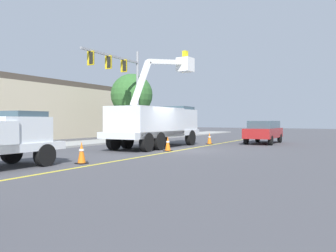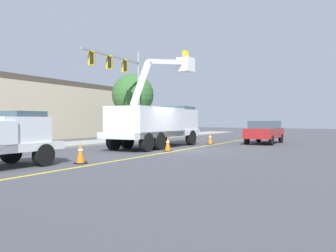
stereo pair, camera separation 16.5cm
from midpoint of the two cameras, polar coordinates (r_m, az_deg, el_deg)
name	(u,v)px [view 1 (the left image)]	position (r m, az deg, el deg)	size (l,w,h in m)	color
ground	(179,150)	(19.55, 1.61, -4.11)	(120.00, 120.00, 0.00)	#47474C
sidewalk_far_side	(69,144)	(24.66, -16.46, -2.96)	(60.00, 3.60, 0.12)	#9E9E99
lane_centre_stripe	(179,150)	(19.55, 1.61, -4.09)	(50.00, 0.16, 0.01)	yellow
utility_bucket_truck	(157,122)	(21.75, -2.04, 0.61)	(8.39, 3.28, 6.25)	silver
passing_minivan	(264,130)	(26.37, 15.57, -0.72)	(4.95, 2.33, 1.69)	maroon
traffic_cone_mid_front	(82,153)	(13.96, -14.58, -4.35)	(0.40, 0.40, 0.89)	black
traffic_cone_mid_rear	(168,144)	(19.04, -0.29, -2.97)	(0.40, 0.40, 0.85)	black
traffic_cone_trailing	(209,138)	(24.85, 6.76, -2.07)	(0.40, 0.40, 0.85)	black
traffic_signal_mast	(122,76)	(27.83, -7.87, 8.31)	(7.00, 0.93, 7.64)	gray
commercial_building_backdrop	(28,110)	(36.13, -22.53, 2.44)	(22.78, 11.36, 5.43)	beige
street_tree_right	(132,95)	(32.52, -6.23, 5.19)	(3.96, 3.96, 6.13)	brown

